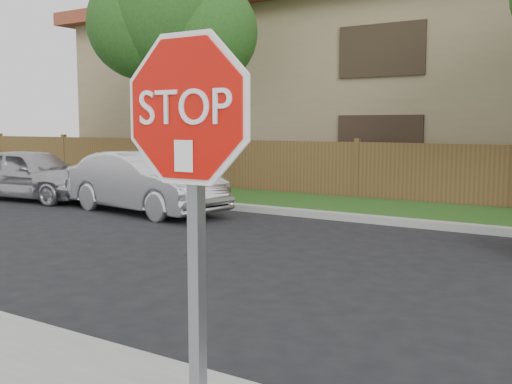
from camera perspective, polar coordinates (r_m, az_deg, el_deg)
The scene contains 6 objects.
far_curb at distance 12.29m, azimuth 20.66°, elevation -3.34°, with size 70.00×0.30×0.15m, color gray.
grass_strip at distance 13.89m, azimuth 22.14°, elevation -2.37°, with size 70.00×3.00×0.12m, color #1E4714.
tree_left at distance 17.86m, azimuth -8.14°, elevation 16.54°, with size 4.80×3.90×7.78m.
stop_sign at distance 2.88m, azimuth -6.32°, elevation 1.47°, with size 1.01×0.13×2.55m.
sedan_far_left at distance 17.56m, azimuth -20.50°, elevation 1.61°, with size 1.70×4.22×1.44m, color #AEADB2.
sedan_left at distance 14.29m, azimuth -10.50°, elevation 0.91°, with size 1.53×4.38×1.44m, color silver.
Camera 1 is at (2.56, -3.70, 2.08)m, focal length 42.00 mm.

